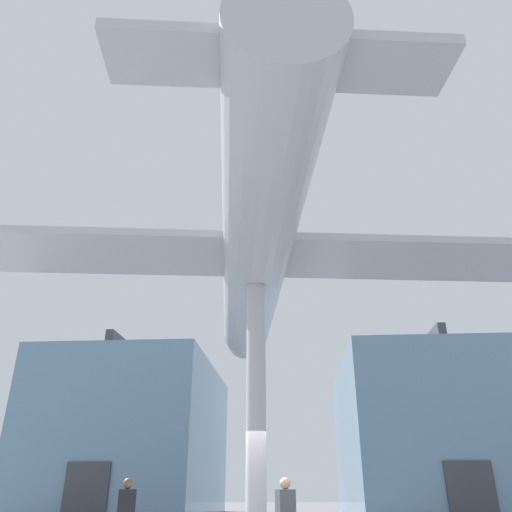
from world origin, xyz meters
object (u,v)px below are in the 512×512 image
object	(u,v)px
support_pylon_central	(256,410)
visitor_second	(125,511)
suspended_airplane	(256,258)
visitor_person	(286,512)

from	to	relation	value
support_pylon_central	visitor_second	bearing A→B (deg)	163.32
support_pylon_central	visitor_second	size ratio (longest dim) A/B	3.73
visitor_second	suspended_airplane	bearing A→B (deg)	-38.90
visitor_person	visitor_second	xyz separation A→B (m)	(-3.64, 0.46, -0.00)
visitor_second	visitor_person	bearing A→B (deg)	-32.48
support_pylon_central	suspended_airplane	distance (m)	3.81
support_pylon_central	visitor_second	distance (m)	3.78
support_pylon_central	visitor_second	world-z (taller)	support_pylon_central
support_pylon_central	visitor_person	size ratio (longest dim) A/B	3.72
visitor_person	support_pylon_central	bearing A→B (deg)	-174.17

